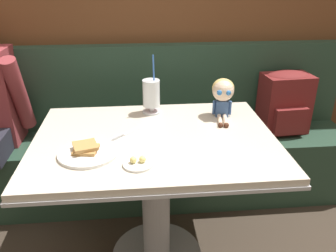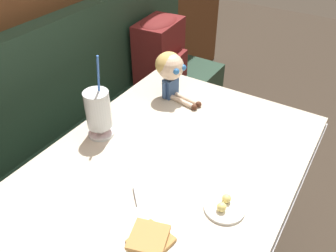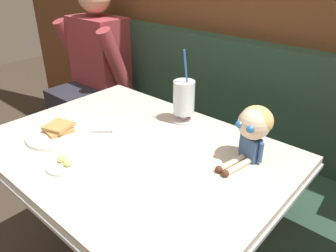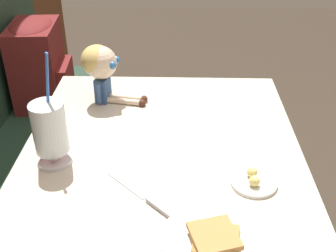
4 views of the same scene
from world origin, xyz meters
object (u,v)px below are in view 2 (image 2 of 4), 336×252
at_px(toast_plate, 154,242).
at_px(butter_knife, 136,189).
at_px(milkshake_glass, 98,112).
at_px(butter_saucer, 224,206).
at_px(backpack, 160,50).
at_px(seated_doll, 171,69).

xyz_separation_m(toast_plate, butter_knife, (0.13, 0.15, -0.01)).
xyz_separation_m(milkshake_glass, butter_saucer, (-0.08, -0.53, -0.09)).
bearing_deg(butter_knife, backpack, 29.48).
xyz_separation_m(toast_plate, butter_saucer, (0.21, -0.11, -0.00)).
distance_m(seated_doll, backpack, 0.68).
distance_m(toast_plate, backpack, 1.38).
bearing_deg(backpack, butter_knife, -150.52).
bearing_deg(milkshake_glass, seated_doll, -12.11).
xyz_separation_m(toast_plate, milkshake_glass, (0.28, 0.43, 0.09)).
relative_size(milkshake_glass, backpack, 0.78).
xyz_separation_m(milkshake_glass, butter_knife, (-0.15, -0.27, -0.10)).
bearing_deg(seated_doll, backpack, 36.98).
height_order(butter_saucer, seated_doll, seated_doll).
height_order(toast_plate, butter_saucer, toast_plate).
bearing_deg(toast_plate, butter_saucer, -27.23).
bearing_deg(butter_saucer, seated_doll, 45.81).
xyz_separation_m(butter_knife, seated_doll, (0.52, 0.20, 0.12)).
relative_size(butter_knife, seated_doll, 0.80).
xyz_separation_m(seated_doll, backpack, (0.52, 0.39, -0.21)).
xyz_separation_m(toast_plate, seated_doll, (0.65, 0.35, 0.12)).
relative_size(toast_plate, backpack, 0.62).
distance_m(milkshake_glass, butter_saucer, 0.55).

